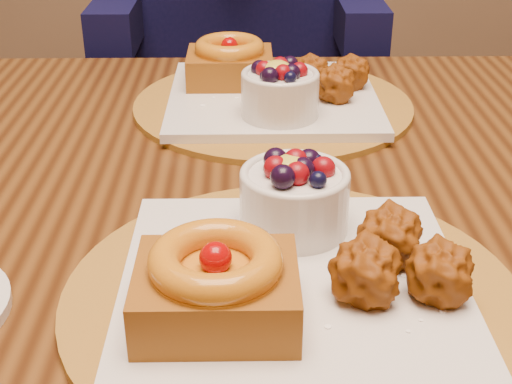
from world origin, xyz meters
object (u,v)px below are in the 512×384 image
(dining_table, at_px, (279,239))
(place_setting_near, at_px, (288,266))
(chair_far, at_px, (222,131))
(place_setting_far, at_px, (271,89))

(dining_table, xyz_separation_m, place_setting_near, (-0.00, -0.21, 0.11))
(chair_far, bearing_deg, dining_table, -70.03)
(place_setting_far, bearing_deg, chair_far, 99.27)
(place_setting_near, distance_m, chair_far, 1.01)
(dining_table, relative_size, chair_far, 1.78)
(dining_table, relative_size, place_setting_near, 4.21)
(place_setting_far, xyz_separation_m, chair_far, (-0.09, 0.53, -0.29))
(dining_table, relative_size, place_setting_far, 4.21)
(dining_table, bearing_deg, place_setting_far, 90.93)
(place_setting_far, bearing_deg, dining_table, -89.07)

